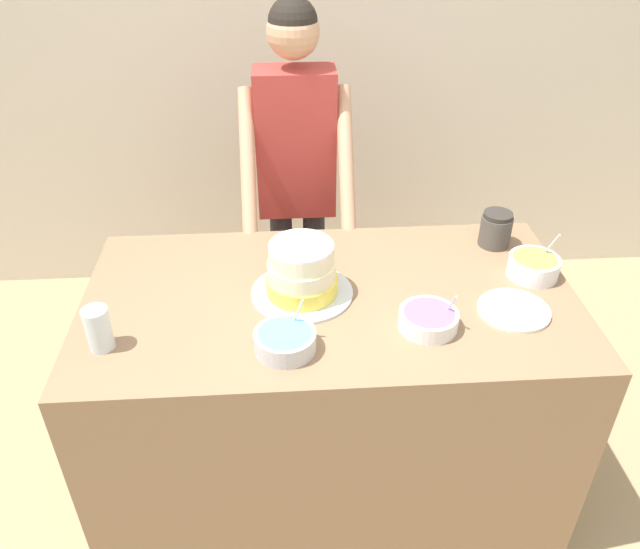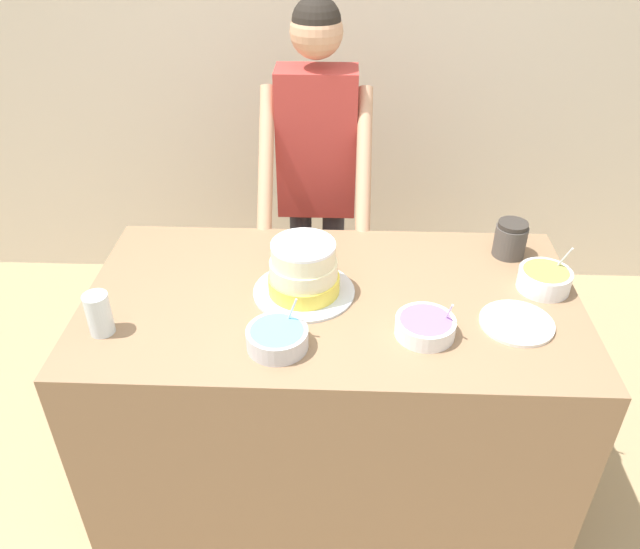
% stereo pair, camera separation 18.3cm
% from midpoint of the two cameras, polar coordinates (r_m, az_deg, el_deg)
% --- Properties ---
extents(wall_back, '(10.00, 0.05, 2.60)m').
position_cam_midpoint_polar(wall_back, '(3.48, 3.40, 18.81)').
color(wall_back, beige).
rests_on(wall_back, ground_plane).
extents(counter, '(1.71, 0.92, 0.94)m').
position_cam_midpoint_polar(counter, '(2.47, 3.12, -10.90)').
color(counter, '#8C6B4C').
rests_on(counter, ground_plane).
extents(person_baker, '(0.47, 0.48, 1.77)m').
position_cam_midpoint_polar(person_baker, '(2.78, 1.61, 10.61)').
color(person_baker, '#2D2D38').
rests_on(person_baker, ground_plane).
extents(cake, '(0.35, 0.35, 0.20)m').
position_cam_midpoint_polar(cake, '(2.12, 0.95, 0.21)').
color(cake, silver).
rests_on(cake, counter).
extents(frosting_bowl_purple, '(0.19, 0.19, 0.14)m').
position_cam_midpoint_polar(frosting_bowl_purple, '(2.02, 12.18, -4.71)').
color(frosting_bowl_purple, white).
rests_on(frosting_bowl_purple, counter).
extents(frosting_bowl_olive, '(0.18, 0.18, 0.17)m').
position_cam_midpoint_polar(frosting_bowl_olive, '(2.34, 21.97, -0.43)').
color(frosting_bowl_olive, white).
rests_on(frosting_bowl_olive, counter).
extents(frosting_bowl_blue, '(0.19, 0.19, 0.15)m').
position_cam_midpoint_polar(frosting_bowl_blue, '(1.92, -1.21, -5.87)').
color(frosting_bowl_blue, silver).
rests_on(frosting_bowl_blue, counter).
extents(drinking_glass, '(0.08, 0.08, 0.14)m').
position_cam_midpoint_polar(drinking_glass, '(2.05, -17.19, -3.54)').
color(drinking_glass, silver).
rests_on(drinking_glass, counter).
extents(ceramic_plate, '(0.24, 0.24, 0.01)m').
position_cam_midpoint_polar(ceramic_plate, '(2.16, 19.89, -4.27)').
color(ceramic_plate, white).
rests_on(ceramic_plate, counter).
extents(stoneware_jar, '(0.12, 0.12, 0.14)m').
position_cam_midpoint_polar(stoneware_jar, '(2.48, 19.06, 3.02)').
color(stoneware_jar, '#4C4742').
rests_on(stoneware_jar, counter).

